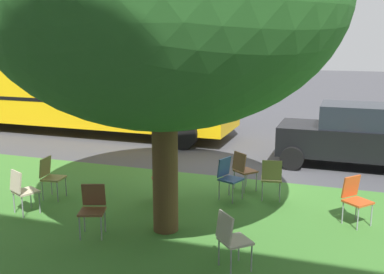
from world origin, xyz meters
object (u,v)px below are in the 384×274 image
object	(u,v)px
chair_3	(163,177)
chair_0	(22,188)
school_bus	(88,84)
chair_7	(272,176)
chair_6	(355,197)
chair_5	(243,168)
parked_car	(353,135)
chair_4	(231,237)
chair_8	(93,206)
chair_2	(50,174)
chair_1	(228,175)

from	to	relation	value
chair_3	chair_0	bearing A→B (deg)	34.61
chair_3	school_bus	size ratio (longest dim) A/B	0.08
chair_7	chair_3	bearing A→B (deg)	20.24
chair_0	chair_6	xyz separation A→B (m)	(-5.98, -1.60, 0.00)
chair_5	parked_car	bearing A→B (deg)	-128.24
chair_4	parked_car	world-z (taller)	parked_car
chair_5	chair_6	xyz separation A→B (m)	(-2.32, 1.15, 0.00)
chair_6	parked_car	world-z (taller)	parked_car
chair_8	chair_2	bearing A→B (deg)	-35.82
chair_7	chair_5	bearing A→B (deg)	-30.59
chair_2	school_bus	size ratio (longest dim) A/B	0.08
chair_1	chair_2	size ratio (longest dim) A/B	1.00
chair_0	chair_1	size ratio (longest dim) A/B	1.00
chair_2	chair_6	xyz separation A→B (m)	(-6.03, -0.65, 0.00)
chair_2	chair_7	distance (m)	4.62
chair_0	chair_3	distance (m)	2.74
chair_5	chair_8	bearing A→B (deg)	58.50
chair_0	chair_4	distance (m)	4.36
chair_0	chair_8	size ratio (longest dim) A/B	1.00
chair_3	chair_6	bearing A→B (deg)	-179.37
chair_0	parked_car	distance (m)	8.17
chair_2	chair_7	bearing A→B (deg)	-162.55
chair_0	school_bus	xyz separation A→B (m)	(2.95, -7.19, 1.24)
chair_5	chair_7	distance (m)	0.81
chair_2	chair_5	distance (m)	4.12
chair_5	chair_6	size ratio (longest dim) A/B	1.00
chair_6	chair_3	bearing A→B (deg)	0.63
chair_1	chair_4	bearing A→B (deg)	105.43
chair_3	school_bus	distance (m)	7.77
chair_4	chair_7	distance (m)	3.11
chair_4	chair_5	bearing A→B (deg)	-79.87
chair_0	chair_8	xyz separation A→B (m)	(-1.76, 0.36, 0.00)
chair_7	chair_8	distance (m)	3.74
chair_5	chair_8	distance (m)	3.64
chair_8	school_bus	bearing A→B (deg)	-58.07
chair_6	parked_car	size ratio (longest dim) A/B	0.24
chair_8	school_bus	xyz separation A→B (m)	(4.71, -7.55, 1.24)
chair_3	chair_6	distance (m)	3.73
chair_5	chair_8	world-z (taller)	same
chair_8	parked_car	bearing A→B (deg)	-124.88
parked_car	chair_5	bearing A→B (deg)	51.76
chair_4	chair_3	bearing A→B (deg)	-48.99
chair_2	chair_4	distance (m)	4.67
chair_1	chair_8	distance (m)	3.02
chair_6	parked_car	bearing A→B (deg)	-89.21
chair_8	parked_car	xyz separation A→B (m)	(-4.17, -5.98, 0.32)
chair_1	parked_car	distance (m)	4.28
parked_car	chair_6	bearing A→B (deg)	90.79
chair_3	chair_7	size ratio (longest dim) A/B	1.00
chair_2	chair_8	bearing A→B (deg)	144.18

